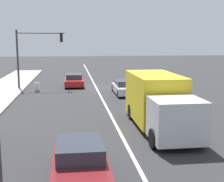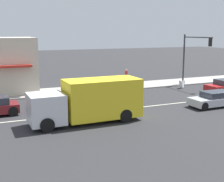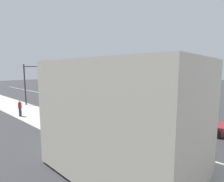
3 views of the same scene
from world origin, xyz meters
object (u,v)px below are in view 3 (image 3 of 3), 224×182
Objects in this scene: traffic_signal_main at (35,77)px; sedan_maroon at (198,123)px; delivery_truck at (157,98)px; warning_aframe_sign at (44,102)px; hatchback_red at (56,96)px; pedestrian at (20,108)px; sedan_silver at (97,96)px.

traffic_signal_main is 21.51m from sedan_maroon.
delivery_truck reaches higher than sedan_maroon.
sedan_maroon is (-3.92, 20.90, -3.25)m from traffic_signal_main.
hatchback_red is (-3.48, -2.82, 0.19)m from warning_aframe_sign.
delivery_truck is 16.81m from hatchback_red.
sedan_maroon is at bearing 100.64° from traffic_signal_main.
pedestrian is at bearing 41.97° from warning_aframe_sign.
sedan_silver is (-4.40, -16.86, -0.05)m from sedan_maroon.
sedan_maroon is 17.42m from sedan_silver.
traffic_signal_main is at bearing -25.89° from sedan_silver.
traffic_signal_main is 17.24m from delivery_truck.
traffic_signal_main is at bearing -73.71° from warning_aframe_sign.
sedan_silver reaches higher than warning_aframe_sign.
delivery_truck reaches higher than sedan_silver.
pedestrian is 0.43× the size of sedan_maroon.
traffic_signal_main reaches higher than sedan_silver.
traffic_signal_main is 3.82m from warning_aframe_sign.
warning_aframe_sign is 19.70m from sedan_maroon.
sedan_maroon is at bearing 100.18° from warning_aframe_sign.
warning_aframe_sign is at bearing 38.95° from hatchback_red.
delivery_truck is at bearing -126.27° from sedan_maroon.
delivery_truck is at bearing 119.19° from traffic_signal_main.
sedan_silver is (-4.40, 5.34, -0.02)m from hatchback_red.
delivery_truck reaches higher than pedestrian.
sedan_silver is (-7.88, 2.53, 0.18)m from warning_aframe_sign.
pedestrian is at bearing 40.73° from hatchback_red.
warning_aframe_sign is at bearing -59.51° from delivery_truck.
delivery_truck is 10.90m from sedan_silver.
sedan_maroon is at bearing 53.73° from delivery_truck.
pedestrian reaches higher than sedan_silver.
sedan_maroon is (4.40, 6.00, -0.82)m from delivery_truck.
sedan_silver is at bearing -90.00° from delivery_truck.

